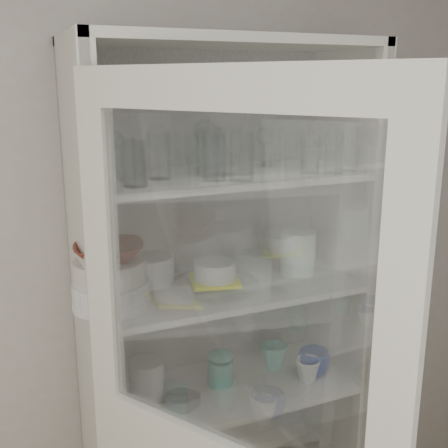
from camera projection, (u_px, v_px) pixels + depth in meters
name	position (u px, v px, depth m)	size (l,w,h in m)	color
wall_back	(151.00, 263.00, 2.11)	(3.60, 0.02, 2.60)	#B1A599
pantry_cabinet	(217.00, 358.00, 2.13)	(1.00, 0.45, 2.10)	beige
tumbler_0	(136.00, 163.00, 1.64)	(0.07, 0.07, 0.14)	silver
tumbler_1	(134.00, 164.00, 1.63)	(0.07, 0.07, 0.13)	silver
tumbler_2	(214.00, 156.00, 1.74)	(0.08, 0.08, 0.15)	silver
tumbler_3	(242.00, 156.00, 1.73)	(0.08, 0.08, 0.15)	silver
tumbler_4	(310.00, 154.00, 1.88)	(0.06, 0.06, 0.13)	silver
tumbler_5	(334.00, 153.00, 1.88)	(0.07, 0.07, 0.14)	silver
tumbler_6	(346.00, 148.00, 1.93)	(0.08, 0.08, 0.15)	silver
tumbler_7	(126.00, 159.00, 1.76)	(0.06, 0.06, 0.13)	silver
tumbler_8	(159.00, 156.00, 1.77)	(0.07, 0.07, 0.15)	silver
tumbler_9	(208.00, 152.00, 1.83)	(0.08, 0.08, 0.16)	silver
tumbler_10	(230.00, 151.00, 1.86)	(0.08, 0.08, 0.16)	silver
goblet_0	(114.00, 150.00, 1.85)	(0.07, 0.07, 0.16)	silver
goblet_1	(206.00, 146.00, 1.95)	(0.07, 0.07, 0.16)	silver
goblet_2	(206.00, 142.00, 1.96)	(0.08, 0.08, 0.19)	silver
goblet_3	(265.00, 145.00, 2.04)	(0.07, 0.07, 0.15)	silver
plate_stack_front	(111.00, 294.00, 1.79)	(0.25, 0.25, 0.08)	silver
plate_stack_back	(147.00, 268.00, 2.01)	(0.20, 0.20, 0.10)	silver
cream_bowl	(110.00, 271.00, 1.78)	(0.23, 0.23, 0.07)	beige
terracotta_bowl	(109.00, 252.00, 1.76)	(0.22, 0.22, 0.05)	maroon
glass_platter	(215.00, 284.00, 1.97)	(0.31, 0.31, 0.02)	silver
yellow_trivet	(215.00, 280.00, 1.97)	(0.16, 0.16, 0.01)	#FFF41B
white_ramekin	(215.00, 270.00, 1.96)	(0.15, 0.15, 0.06)	silver
grey_bowl_stack	(298.00, 252.00, 2.10)	(0.13, 0.13, 0.16)	silver
mug_blue	(314.00, 362.00, 2.17)	(0.12, 0.12, 0.10)	navy
mug_teal	(274.00, 356.00, 2.21)	(0.11, 0.11, 0.10)	teal
mug_white	(308.00, 370.00, 2.12)	(0.09, 0.09, 0.09)	silver
teal_jar	(220.00, 370.00, 2.09)	(0.10, 0.10, 0.12)	teal
measuring_cups	(181.00, 401.00, 1.95)	(0.11, 0.11, 0.04)	#A5A7B3
white_canister	(147.00, 380.00, 1.99)	(0.12, 0.12, 0.15)	silver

